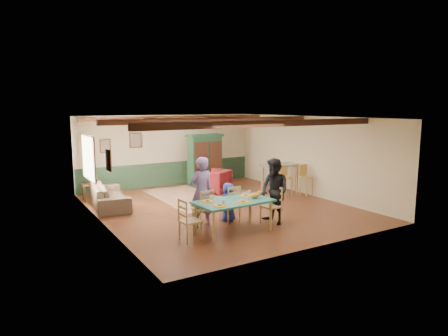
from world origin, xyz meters
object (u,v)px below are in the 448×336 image
end_table (90,192)px  dining_table (233,216)px  dining_chair_far_right (230,204)px  table_lamp (89,176)px  sofa (110,196)px  counter_table (280,179)px  dining_chair_end_right (271,205)px  person_woman (274,191)px  bar_stool_left (286,181)px  bar_stool_right (306,181)px  dining_chair_end_left (190,220)px  person_man (201,192)px  cat (255,195)px  armchair (215,181)px  dining_chair_far_left (203,208)px  person_child (228,202)px  armoire (205,160)px

end_table → dining_table: bearing=-65.9°
dining_chair_far_right → table_lamp: size_ratio=1.92×
sofa → counter_table: (5.58, -1.18, 0.18)m
dining_chair_end_right → person_woman: person_woman is taller
person_woman → dining_chair_end_right: bearing=-90.0°
dining_table → dining_chair_far_right: (0.37, 0.77, 0.10)m
dining_chair_end_right → bar_stool_left: size_ratio=0.91×
end_table → bar_stool_right: bar_stool_right is taller
dining_table → dining_chair_end_left: 1.19m
dining_table → dining_chair_end_left: (-1.19, -0.07, 0.10)m
person_man → end_table: (-1.81, 4.29, -0.61)m
cat → sofa: size_ratio=0.16×
dining_chair_far_right → armchair: size_ratio=1.08×
dining_chair_far_left → dining_chair_end_right: 1.77m
dining_chair_far_right → cat: size_ratio=2.64×
armchair → sofa: 3.73m
person_child → end_table: size_ratio=1.86×
armchair → bar_stool_left: bar_stool_left is taller
armoire → armchair: size_ratio=2.16×
table_lamp → bar_stool_left: bar_stool_left is taller
dining_chair_end_right → armoire: (0.93, 5.40, 0.49)m
dining_table → dining_chair_end_right: size_ratio=1.89×
dining_chair_end_left → person_man: 1.20m
person_woman → armoire: 5.46m
dining_chair_end_left → dining_chair_far_left: bearing=-46.2°
dining_table → armoire: armoire is taller
dining_table → cat: size_ratio=5.00×
dining_chair_end_right → counter_table: (2.46, 2.74, 0.03)m
end_table → table_lamp: size_ratio=1.09×
sofa → person_woman: bearing=-133.2°
bar_stool_left → armoire: bearing=114.2°
bar_stool_left → dining_table: bearing=-146.3°
person_woman → sofa: size_ratio=0.72×
end_table → bar_stool_left: bearing=-25.8°
dining_table → armoire: size_ratio=0.94×
dining_chair_end_left → armoire: bearing=-34.2°
dining_chair_end_left → person_child: person_child is taller
dining_chair_end_left → person_child: (1.55, 0.92, 0.03)m
dining_table → dining_chair_end_left: bearing=-176.6°
person_woman → person_child: person_woman is taller
dining_chair_end_right → person_child: person_child is taller
person_child → table_lamp: size_ratio=2.03×
armchair → end_table: size_ratio=1.63×
person_woman → armoire: size_ratio=0.87×
dining_chair_far_left → end_table: 4.74m
dining_table → cat: (0.57, -0.07, 0.48)m
dining_chair_far_left → table_lamp: bearing=-70.8°
person_child → counter_table: bearing=-152.5°
dining_chair_end_right → dining_chair_far_left: bearing=-114.9°
person_child → armchair: 3.54m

